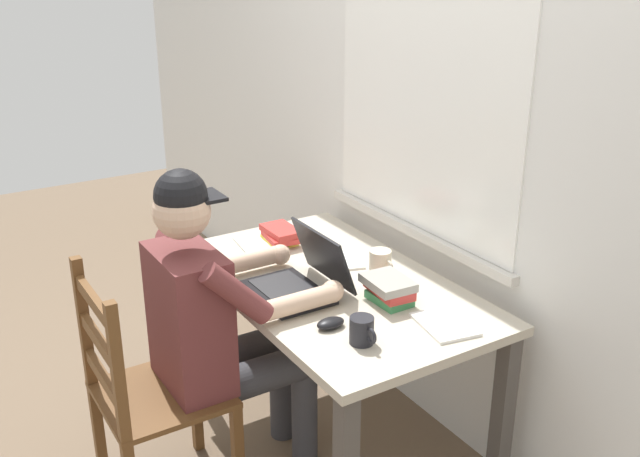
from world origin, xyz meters
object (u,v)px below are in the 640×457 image
desk (333,304)px  book_stack_main (389,289)px  computer_mouse (331,323)px  book_stack_side (281,235)px  coffee_mug_dark (362,331)px  laptop (302,277)px  wooden_chair (146,395)px  seated_person (218,317)px  coffee_mug_white (380,263)px

desk → book_stack_main: bearing=17.8°
desk → computer_mouse: size_ratio=12.92×
book_stack_side → coffee_mug_dark: bearing=-11.8°
book_stack_main → book_stack_side: bearing=-174.4°
coffee_mug_dark → laptop: bearing=176.2°
laptop → wooden_chair: bearing=-93.7°
seated_person → computer_mouse: 0.42m
wooden_chair → coffee_mug_white: (0.09, 0.92, 0.31)m
laptop → computer_mouse: 0.30m
coffee_mug_white → book_stack_side: bearing=-160.7°
laptop → computer_mouse: bearing=-11.7°
coffee_mug_white → book_stack_side: 0.51m
wooden_chair → coffee_mug_white: bearing=84.7°
coffee_mug_dark → book_stack_side: (-0.86, 0.18, -0.01)m
seated_person → coffee_mug_dark: bearing=32.0°
laptop → coffee_mug_white: laptop is taller
desk → book_stack_side: 0.45m
seated_person → coffee_mug_white: seated_person is taller
desk → wooden_chair: (-0.03, -0.74, -0.16)m
seated_person → wooden_chair: size_ratio=1.33×
wooden_chair → book_stack_main: size_ratio=4.65×
laptop → book_stack_main: (0.24, 0.22, -0.00)m
seated_person → laptop: (0.04, 0.32, 0.09)m
seated_person → coffee_mug_white: 0.65m
book_stack_side → book_stack_main: bearing=5.6°
book_stack_main → book_stack_side: 0.68m
seated_person → wooden_chair: (0.00, -0.28, -0.22)m
seated_person → book_stack_side: size_ratio=6.47×
desk → book_stack_side: (-0.43, 0.01, 0.13)m
seated_person → coffee_mug_dark: size_ratio=10.53×
desk → book_stack_side: size_ratio=6.82×
laptop → book_stack_side: bearing=160.8°
desk → coffee_mug_dark: size_ratio=11.10×
laptop → coffee_mug_dark: laptop is taller
computer_mouse → coffee_mug_white: size_ratio=0.82×
computer_mouse → book_stack_side: 0.75m
coffee_mug_white → coffee_mug_dark: bearing=-42.5°
seated_person → laptop: size_ratio=3.71×
computer_mouse → coffee_mug_dark: bearing=13.0°
computer_mouse → book_stack_side: bearing=163.8°
coffee_mug_white → book_stack_main: size_ratio=0.62×
computer_mouse → desk: bearing=146.2°
book_stack_side → seated_person: bearing=-50.0°
coffee_mug_white → wooden_chair: bearing=-95.3°
wooden_chair → coffee_mug_dark: wooden_chair is taller
coffee_mug_white → coffee_mug_dark: size_ratio=1.05×
desk → laptop: bearing=-87.6°
desk → seated_person: (-0.03, -0.46, 0.06)m
wooden_chair → book_stack_main: bearing=71.2°
coffee_mug_dark → book_stack_side: 0.88m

